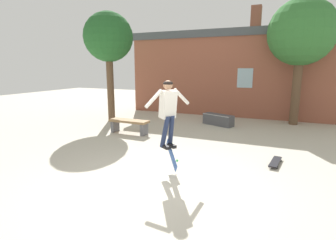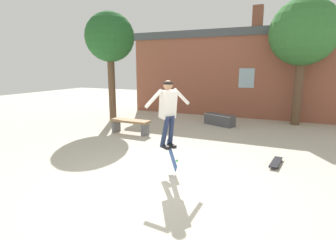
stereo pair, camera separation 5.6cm
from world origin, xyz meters
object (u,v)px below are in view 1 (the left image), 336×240
(park_bench, at_px, (129,124))
(skateboard_resting, at_px, (275,162))
(tree_left, at_px, (108,38))
(tree_right, at_px, (302,33))
(skater, at_px, (168,108))
(skateboard_flipping, at_px, (172,155))
(skate_ledge, at_px, (218,120))

(park_bench, relative_size, skateboard_resting, 1.72)
(tree_left, bearing_deg, skateboard_resting, -22.99)
(tree_right, bearing_deg, tree_left, -162.54)
(tree_left, bearing_deg, tree_right, 17.46)
(skateboard_resting, bearing_deg, skater, 128.94)
(skateboard_flipping, height_order, skateboard_resting, skateboard_flipping)
(tree_left, xyz_separation_m, skateboard_resting, (7.02, -2.98, -3.54))
(skater, bearing_deg, park_bench, 168.34)
(skateboard_resting, bearing_deg, skate_ledge, 38.46)
(tree_right, height_order, skate_ledge, tree_right)
(skate_ledge, distance_m, skateboard_flipping, 5.34)
(tree_left, distance_m, skateboard_resting, 8.41)
(park_bench, xyz_separation_m, skate_ledge, (2.70, 2.68, -0.13))
(tree_right, height_order, skateboard_resting, tree_right)
(park_bench, distance_m, skateboard_flipping, 3.86)
(tree_left, relative_size, skater, 3.05)
(tree_right, distance_m, tree_left, 7.95)
(park_bench, distance_m, skater, 3.97)
(skateboard_resting, bearing_deg, tree_left, 74.81)
(skateboard_resting, bearing_deg, tree_right, 1.75)
(park_bench, bearing_deg, skate_ledge, 46.01)
(skate_ledge, height_order, skateboard_flipping, skateboard_flipping)
(skateboard_resting, bearing_deg, park_bench, 83.68)
(tree_left, distance_m, skate_ledge, 5.85)
(park_bench, bearing_deg, skateboard_resting, -12.87)
(tree_right, distance_m, skateboard_flipping, 8.04)
(skate_ledge, distance_m, skateboard_resting, 4.59)
(tree_left, height_order, skateboard_resting, tree_left)
(skateboard_flipping, bearing_deg, skate_ledge, 138.54)
(tree_right, distance_m, skateboard_resting, 6.51)
(skateboard_flipping, relative_size, skateboard_resting, 0.74)
(skate_ledge, relative_size, skateboard_resting, 1.58)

